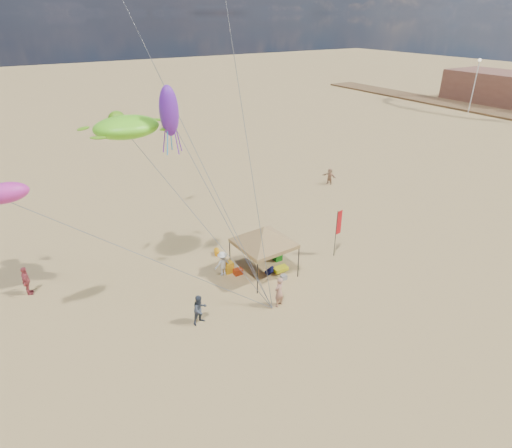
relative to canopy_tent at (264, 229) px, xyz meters
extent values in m
plane|color=tan|center=(-1.00, -3.72, -3.12)|extent=(280.00, 280.00, 0.00)
cylinder|color=black|center=(-1.57, 1.43, -2.12)|extent=(0.06, 0.06, 2.00)
cylinder|color=black|center=(1.43, 1.57, -2.12)|extent=(0.06, 0.06, 2.00)
cylinder|color=black|center=(-1.43, -1.57, -2.12)|extent=(0.06, 0.06, 2.00)
cylinder|color=black|center=(1.57, -1.43, -2.12)|extent=(0.06, 0.06, 2.00)
cube|color=#9B7745|center=(0.00, 0.00, -0.99)|extent=(3.24, 3.24, 0.24)
pyramid|color=#9B7745|center=(0.00, 0.00, 0.13)|extent=(6.07, 6.07, 1.00)
cylinder|color=black|center=(5.12, -0.69, -1.48)|extent=(0.04, 0.04, 3.28)
cube|color=red|center=(5.36, -0.65, -0.73)|extent=(0.48, 0.10, 1.64)
cube|color=#A42D0D|center=(-1.41, 0.72, -2.93)|extent=(0.54, 0.38, 0.38)
cube|color=#132B9E|center=(3.13, 3.47, -2.93)|extent=(0.54, 0.38, 0.38)
cylinder|color=#0D0F3A|center=(0.34, -0.22, -2.94)|extent=(0.69, 0.54, 0.36)
cylinder|color=orange|center=(-1.43, 3.57, -2.94)|extent=(0.54, 0.69, 0.36)
cube|color=#177715|center=(1.61, 0.85, -2.77)|extent=(0.50, 0.50, 0.70)
cube|color=yellow|center=(-1.77, 1.25, -2.77)|extent=(0.50, 0.50, 0.70)
cube|color=gray|center=(0.68, -1.21, -2.98)|extent=(0.34, 0.30, 0.28)
cube|color=#FFFD1C|center=(1.00, -0.41, -2.92)|extent=(0.90, 0.50, 0.24)
imported|color=tan|center=(-1.03, -3.14, -2.22)|extent=(0.76, 0.63, 1.80)
imported|color=#3B4451|center=(-5.31, -2.20, -2.27)|extent=(0.94, 0.80, 1.69)
imported|color=silver|center=(-2.24, 1.16, -2.31)|extent=(1.06, 0.62, 1.62)
imported|color=#B5454C|center=(-12.62, 5.29, -2.23)|extent=(0.68, 1.12, 1.78)
imported|color=tan|center=(13.52, 9.59, -2.36)|extent=(0.96, 1.48, 1.53)
cube|color=#8C5947|center=(66.00, 26.28, -0.52)|extent=(10.00, 14.00, 5.20)
cylinder|color=silver|center=(54.00, 22.28, 0.88)|extent=(0.16, 0.16, 8.00)
sphere|color=#FFF2CC|center=(54.00, 22.28, 4.88)|extent=(0.50, 0.50, 0.50)
ellipsoid|color=#78FF24|center=(-6.35, 3.22, 6.15)|extent=(3.93, 3.46, 1.12)
ellipsoid|color=#DB2EA6|center=(-12.39, 1.20, 4.54)|extent=(2.12, 1.24, 0.89)
ellipsoid|color=purple|center=(-4.47, 1.95, 6.98)|extent=(1.12, 1.12, 2.53)
camera|label=1|loc=(-11.95, -18.41, 11.35)|focal=29.45mm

